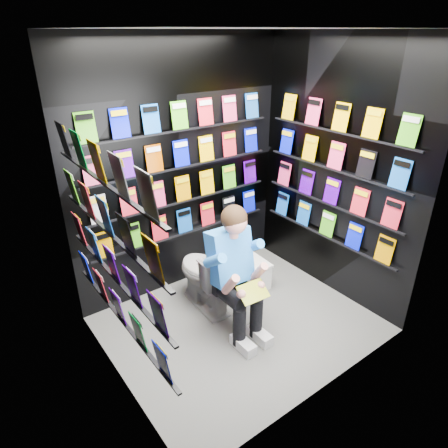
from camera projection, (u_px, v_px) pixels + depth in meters
floor at (240, 324)px, 3.90m from camera, size 2.40×2.40×0.00m
ceiling at (246, 28)px, 2.76m from camera, size 2.40×2.40×0.00m
wall_back at (181, 171)px, 4.06m from camera, size 2.40×0.04×2.60m
wall_front at (338, 249)px, 2.61m from camera, size 2.40×0.04×2.60m
wall_left at (104, 242)px, 2.69m from camera, size 0.04×2.00×2.60m
wall_right at (336, 174)px, 3.98m from camera, size 0.04×2.00×2.60m
comics_back at (182, 171)px, 4.03m from camera, size 2.10×0.06×1.37m
comics_left at (108, 240)px, 2.71m from camera, size 0.06×1.70×1.37m
comics_right at (334, 174)px, 3.96m from camera, size 0.06×1.70×1.37m
toilet at (206, 275)px, 4.02m from camera, size 0.47×0.78×0.73m
longbox at (254, 273)px, 4.46m from camera, size 0.22×0.38×0.28m
longbox_lid at (254, 262)px, 4.39m from camera, size 0.24×0.40×0.03m
reader at (228, 256)px, 3.57m from camera, size 0.56×0.78×1.38m
held_comic at (253, 292)px, 3.40m from camera, size 0.27×0.17×0.11m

